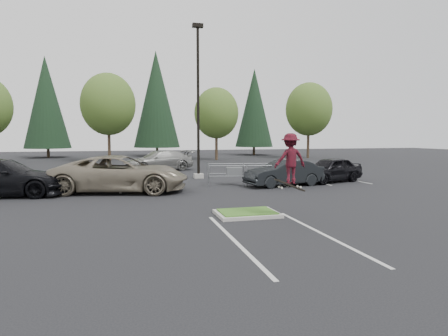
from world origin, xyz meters
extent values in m
plane|color=black|center=(0.00, 0.00, 0.00)|extent=(120.00, 120.00, 0.00)
cube|color=#A29E97|center=(0.00, 0.00, 0.06)|extent=(2.20, 1.60, 0.12)
cube|color=#376921|center=(0.00, 0.00, 0.13)|extent=(1.95, 1.35, 0.05)
cube|color=beige|center=(-4.50, 9.00, 0.00)|extent=(0.12, 5.20, 0.01)
cube|color=beige|center=(-7.20, 9.00, 0.00)|extent=(0.12, 5.20, 0.01)
cube|color=beige|center=(-9.90, 9.00, 0.00)|extent=(0.12, 5.20, 0.01)
cube|color=beige|center=(4.50, 9.00, 0.00)|extent=(0.12, 5.20, 0.01)
cube|color=beige|center=(7.20, 9.00, 0.00)|extent=(0.12, 5.20, 0.01)
cube|color=beige|center=(9.90, 9.00, 0.00)|extent=(0.12, 5.20, 0.01)
cube|color=beige|center=(-1.35, -3.00, 0.00)|extent=(0.12, 6.00, 0.01)
cube|color=beige|center=(1.35, -3.00, 0.00)|extent=(0.12, 6.00, 0.01)
cube|color=#A29E97|center=(0.50, 12.00, 0.15)|extent=(0.60, 0.60, 0.30)
cylinder|color=black|center=(0.50, 12.00, 5.00)|extent=(0.18, 0.18, 10.00)
cube|color=black|center=(0.50, 12.00, 10.00)|extent=(0.70, 0.35, 0.25)
cylinder|color=#38281C|center=(-6.00, 30.50, 1.75)|extent=(0.32, 0.32, 3.50)
ellipsoid|color=#336726|center=(-6.00, 30.50, 6.26)|extent=(5.89, 5.89, 6.77)
sphere|color=#336726|center=(-5.40, 30.20, 5.52)|extent=(3.68, 3.68, 3.68)
sphere|color=#336726|center=(-6.50, 30.90, 5.70)|extent=(4.05, 4.05, 4.05)
cylinder|color=#38281C|center=(6.00, 29.80, 1.52)|extent=(0.32, 0.32, 3.04)
ellipsoid|color=#336726|center=(6.00, 29.80, 5.44)|extent=(5.12, 5.12, 5.89)
sphere|color=#336726|center=(6.60, 29.50, 4.80)|extent=(3.20, 3.20, 3.20)
sphere|color=#336726|center=(5.50, 30.20, 4.96)|extent=(3.52, 3.52, 3.52)
cylinder|color=#38281C|center=(18.00, 30.30, 1.71)|extent=(0.32, 0.32, 3.42)
ellipsoid|color=#336726|center=(18.00, 30.30, 6.12)|extent=(5.76, 5.76, 6.62)
sphere|color=#336726|center=(18.60, 30.00, 5.40)|extent=(3.60, 3.60, 3.60)
sphere|color=#336726|center=(17.50, 30.70, 5.58)|extent=(3.96, 3.96, 3.96)
cylinder|color=#38281C|center=(-14.00, 40.00, 0.60)|extent=(0.36, 0.36, 1.20)
cone|color=black|center=(-14.00, 40.00, 7.10)|extent=(5.72, 5.72, 11.80)
cylinder|color=#38281C|center=(0.00, 40.50, 0.60)|extent=(0.36, 0.36, 1.20)
cone|color=black|center=(0.00, 40.50, 7.85)|extent=(6.38, 6.38, 13.30)
cylinder|color=#38281C|center=(14.00, 39.50, 0.60)|extent=(0.36, 0.36, 1.20)
cone|color=black|center=(14.00, 39.50, 6.85)|extent=(5.50, 5.50, 11.30)
cylinder|color=gray|center=(0.27, 7.65, 0.61)|extent=(0.06, 0.06, 1.23)
cylinder|color=gray|center=(0.53, 9.12, 0.61)|extent=(0.06, 0.06, 1.23)
cylinder|color=gray|center=(2.37, 7.26, 0.61)|extent=(0.06, 0.06, 1.23)
cylinder|color=gray|center=(2.63, 8.74, 0.61)|extent=(0.06, 0.06, 1.23)
cylinder|color=gray|center=(4.47, 6.88, 0.61)|extent=(0.06, 0.06, 1.23)
cylinder|color=gray|center=(4.73, 8.35, 0.61)|extent=(0.06, 0.06, 1.23)
cylinder|color=gray|center=(2.37, 7.26, 0.59)|extent=(4.21, 0.82, 0.05)
cylinder|color=gray|center=(2.37, 7.26, 1.17)|extent=(4.21, 0.82, 0.05)
cylinder|color=gray|center=(2.63, 8.74, 0.59)|extent=(4.21, 0.82, 0.05)
cylinder|color=gray|center=(2.63, 8.74, 1.17)|extent=(4.21, 0.82, 0.05)
cube|color=gray|center=(1.87, 8.12, 0.77)|extent=(0.99, 0.71, 0.51)
cube|color=black|center=(1.20, -1.00, 1.19)|extent=(1.09, 0.41, 0.46)
cylinder|color=beige|center=(0.86, -1.11, 1.12)|extent=(0.07, 0.04, 0.07)
cylinder|color=beige|center=(0.86, -0.89, 1.12)|extent=(0.07, 0.04, 0.07)
cylinder|color=beige|center=(1.54, -1.11, 1.12)|extent=(0.07, 0.04, 0.07)
cylinder|color=beige|center=(1.54, -0.89, 1.12)|extent=(0.07, 0.04, 0.07)
imported|color=maroon|center=(1.20, -1.00, 2.09)|extent=(1.13, 0.68, 1.72)
imported|color=gray|center=(-4.50, 7.00, 0.93)|extent=(7.22, 4.53, 1.86)
imported|color=black|center=(-10.00, 7.00, 0.89)|extent=(6.41, 3.27, 1.78)
imported|color=black|center=(4.50, 7.00, 0.75)|extent=(4.74, 2.30, 1.50)
imported|color=black|center=(8.00, 7.93, 0.77)|extent=(4.86, 3.15, 1.54)
imported|color=gray|center=(-1.55, 18.00, 0.83)|extent=(6.14, 4.10, 1.65)
camera|label=1|loc=(-4.16, -12.65, 2.88)|focal=30.00mm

